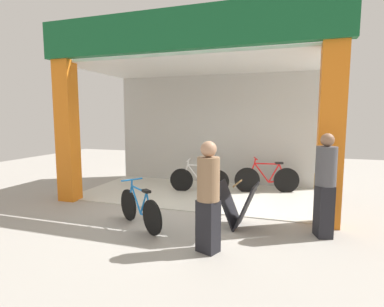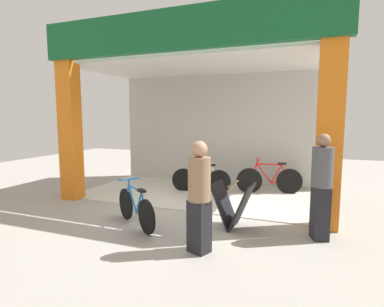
{
  "view_description": "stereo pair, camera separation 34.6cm",
  "coord_description": "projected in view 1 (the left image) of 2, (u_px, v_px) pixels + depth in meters",
  "views": [
    {
      "loc": [
        2.17,
        -5.91,
        1.99
      ],
      "look_at": [
        0.0,
        0.76,
        1.15
      ],
      "focal_mm": 28.45,
      "sensor_mm": 36.0,
      "label": 1
    },
    {
      "loc": [
        2.49,
        -5.8,
        1.99
      ],
      "look_at": [
        0.0,
        0.76,
        1.15
      ],
      "focal_mm": 28.45,
      "sensor_mm": 36.0,
      "label": 2
    }
  ],
  "objects": [
    {
      "name": "sandwich_board_sign",
      "position": [
        237.0,
        205.0,
        5.51
      ],
      "size": [
        0.74,
        0.63,
        0.83
      ],
      "color": "black",
      "rests_on": "ground"
    },
    {
      "name": "ground_plane",
      "position": [
        181.0,
        211.0,
        6.49
      ],
      "size": [
        20.26,
        20.26,
        0.0
      ],
      "primitive_type": "plane",
      "color": "#9E9991",
      "rests_on": "ground"
    },
    {
      "name": "shop_facade",
      "position": [
        202.0,
        109.0,
        7.72
      ],
      "size": [
        6.33,
        3.34,
        4.08
      ],
      "color": "beige",
      "rests_on": "ground"
    },
    {
      "name": "bicycle_inside_0",
      "position": [
        267.0,
        179.0,
        8.01
      ],
      "size": [
        1.64,
        0.57,
        0.93
      ],
      "color": "black",
      "rests_on": "ground"
    },
    {
      "name": "bicycle_inside_1",
      "position": [
        199.0,
        179.0,
        8.06
      ],
      "size": [
        1.58,
        0.43,
        0.87
      ],
      "color": "black",
      "rests_on": "ground"
    },
    {
      "name": "bicycle_parked_0",
      "position": [
        140.0,
        209.0,
        5.5
      ],
      "size": [
        1.28,
        0.92,
        0.85
      ],
      "color": "black",
      "rests_on": "ground"
    },
    {
      "name": "pedestrian_1",
      "position": [
        325.0,
        184.0,
        5.01
      ],
      "size": [
        0.41,
        0.56,
        1.73
      ],
      "color": "black",
      "rests_on": "ground"
    },
    {
      "name": "pedestrian_0",
      "position": [
        208.0,
        195.0,
        4.44
      ],
      "size": [
        0.44,
        0.44,
        1.65
      ],
      "color": "black",
      "rests_on": "ground"
    }
  ]
}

